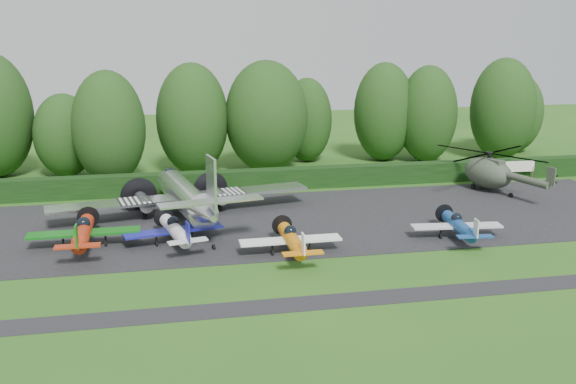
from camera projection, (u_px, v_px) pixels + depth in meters
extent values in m
plane|color=#255718|center=(270.00, 268.00, 42.28)|extent=(160.00, 160.00, 0.00)
cube|color=black|center=(249.00, 224.00, 51.78)|extent=(70.00, 18.00, 0.01)
cube|color=black|center=(287.00, 305.00, 36.57)|extent=(70.00, 2.00, 0.00)
cube|color=black|center=(234.00, 191.00, 62.24)|extent=(90.00, 1.60, 2.00)
cylinder|color=silver|center=(185.00, 197.00, 52.71)|extent=(2.28, 11.91, 2.28)
cone|color=silver|center=(183.00, 178.00, 59.05)|extent=(2.28, 1.49, 2.28)
cone|color=silver|center=(189.00, 215.00, 45.80)|extent=(2.28, 2.98, 2.28)
sphere|color=black|center=(183.00, 175.00, 58.02)|extent=(1.49, 1.49, 1.49)
cube|color=silver|center=(185.00, 197.00, 53.73)|extent=(21.84, 2.38, 0.22)
cube|color=white|center=(136.00, 198.00, 52.96)|extent=(2.58, 2.48, 0.05)
cube|color=white|center=(232.00, 193.00, 54.44)|extent=(2.58, 2.48, 0.05)
cylinder|color=silver|center=(147.00, 200.00, 53.77)|extent=(1.09, 3.18, 1.09)
cylinder|color=silver|center=(222.00, 196.00, 54.95)|extent=(1.09, 3.18, 1.09)
cylinder|color=black|center=(147.00, 193.00, 55.89)|extent=(3.18, 0.03, 3.18)
cylinder|color=black|center=(220.00, 190.00, 57.07)|extent=(3.18, 0.03, 3.18)
cube|color=silver|center=(189.00, 203.00, 44.77)|extent=(7.44, 1.39, 0.14)
cube|color=silver|center=(188.00, 185.00, 44.14)|extent=(0.18, 2.18, 3.77)
cylinder|color=black|center=(147.00, 214.00, 53.66)|extent=(0.25, 0.89, 0.89)
cylinder|color=black|center=(223.00, 210.00, 54.84)|extent=(0.25, 0.89, 0.89)
cylinder|color=black|center=(191.00, 250.00, 45.21)|extent=(0.18, 0.44, 0.44)
cylinder|color=#AE2910|center=(83.00, 233.00, 45.48)|extent=(1.08, 6.20, 1.08)
sphere|color=black|center=(84.00, 223.00, 46.00)|extent=(0.95, 0.95, 0.95)
cube|color=#0E6312|center=(84.00, 233.00, 46.06)|extent=(7.89, 1.46, 0.16)
cube|color=#AE2910|center=(77.00, 246.00, 41.88)|extent=(2.93, 0.79, 0.11)
cube|color=#0E6312|center=(75.00, 236.00, 41.59)|extent=(0.11, 0.90, 1.46)
cylinder|color=black|center=(89.00, 217.00, 49.28)|extent=(1.69, 0.02, 1.69)
cylinder|color=black|center=(64.00, 246.00, 45.79)|extent=(0.16, 0.50, 0.50)
cylinder|color=black|center=(106.00, 244.00, 46.33)|extent=(0.16, 0.50, 0.50)
cylinder|color=black|center=(89.00, 234.00, 48.53)|extent=(0.14, 0.45, 0.45)
cylinder|color=silver|center=(175.00, 230.00, 46.37)|extent=(0.99, 5.68, 0.99)
sphere|color=black|center=(175.00, 222.00, 46.84)|extent=(0.87, 0.87, 0.87)
cube|color=#181991|center=(175.00, 230.00, 46.90)|extent=(7.23, 1.34, 0.14)
cube|color=silver|center=(176.00, 242.00, 43.06)|extent=(2.69, 0.72, 0.10)
cube|color=#181991|center=(176.00, 233.00, 42.80)|extent=(0.10, 0.83, 1.34)
cylinder|color=black|center=(174.00, 216.00, 49.85)|extent=(1.55, 0.02, 1.55)
cylinder|color=black|center=(157.00, 243.00, 46.65)|extent=(0.14, 0.45, 0.45)
cylinder|color=black|center=(194.00, 240.00, 47.15)|extent=(0.14, 0.45, 0.45)
cylinder|color=black|center=(175.00, 232.00, 49.16)|extent=(0.12, 0.41, 0.41)
cylinder|color=orange|center=(292.00, 240.00, 44.25)|extent=(0.98, 5.62, 0.98)
sphere|color=black|center=(290.00, 231.00, 44.72)|extent=(0.86, 0.86, 0.86)
cube|color=white|center=(291.00, 240.00, 44.78)|extent=(7.15, 1.33, 0.14)
cube|color=orange|center=(302.00, 253.00, 40.99)|extent=(2.66, 0.72, 0.10)
cube|color=white|center=(303.00, 244.00, 40.72)|extent=(0.10, 0.82, 1.33)
cylinder|color=black|center=(282.00, 225.00, 47.70)|extent=(1.53, 0.02, 1.53)
cylinder|color=black|center=(272.00, 253.00, 44.53)|extent=(0.14, 0.45, 0.45)
cylinder|color=black|center=(310.00, 250.00, 45.03)|extent=(0.14, 0.45, 0.45)
cylinder|color=black|center=(285.00, 241.00, 47.02)|extent=(0.12, 0.41, 0.41)
cylinder|color=navy|center=(459.00, 226.00, 47.63)|extent=(0.93, 5.34, 0.93)
sphere|color=black|center=(456.00, 218.00, 48.08)|extent=(0.82, 0.82, 0.82)
cube|color=silver|center=(456.00, 226.00, 48.13)|extent=(6.80, 1.26, 0.14)
cube|color=navy|center=(480.00, 236.00, 44.53)|extent=(2.52, 0.68, 0.10)
cube|color=silver|center=(481.00, 228.00, 44.28)|extent=(0.10, 0.78, 1.26)
cylinder|color=black|center=(440.00, 213.00, 50.91)|extent=(1.46, 0.02, 1.46)
cylinder|color=black|center=(441.00, 237.00, 47.90)|extent=(0.14, 0.43, 0.43)
cylinder|color=black|center=(472.00, 235.00, 48.37)|extent=(0.14, 0.43, 0.43)
cylinder|color=black|center=(444.00, 228.00, 50.26)|extent=(0.12, 0.39, 0.39)
ellipsoid|color=#313A2D|center=(488.00, 173.00, 61.92)|extent=(3.06, 5.61, 2.93)
cylinder|color=#313A2D|center=(512.00, 180.00, 57.66)|extent=(0.69, 5.88, 0.69)
cube|color=#313A2D|center=(532.00, 178.00, 54.55)|extent=(0.12, 0.88, 1.57)
cylinder|color=black|center=(489.00, 158.00, 61.56)|extent=(0.29, 0.29, 0.78)
cylinder|color=black|center=(489.00, 153.00, 61.45)|extent=(0.69, 0.69, 0.25)
cylinder|color=black|center=(489.00, 153.00, 61.45)|extent=(11.76, 11.76, 0.06)
cube|color=#313A2D|center=(493.00, 163.00, 60.90)|extent=(0.88, 1.96, 0.69)
ellipsoid|color=black|center=(480.00, 168.00, 63.39)|extent=(1.86, 1.86, 1.68)
cylinder|color=black|center=(473.00, 186.00, 62.85)|extent=(0.18, 0.55, 0.55)
cylinder|color=black|center=(492.00, 185.00, 63.22)|extent=(0.18, 0.55, 0.55)
cylinder|color=black|center=(503.00, 196.00, 59.32)|extent=(0.16, 0.47, 0.47)
cylinder|color=#3F3326|center=(502.00, 175.00, 66.09)|extent=(0.13, 0.13, 1.34)
cylinder|color=#3F3326|center=(532.00, 173.00, 66.71)|extent=(0.13, 0.13, 1.34)
cube|color=white|center=(518.00, 166.00, 66.21)|extent=(3.58, 0.09, 1.12)
cylinder|color=black|center=(67.00, 163.00, 68.06)|extent=(0.70, 0.70, 2.88)
ellipsoid|color=#1C3711|center=(65.00, 135.00, 67.32)|extent=(6.37, 6.37, 8.79)
cylinder|color=black|center=(426.00, 146.00, 75.44)|extent=(0.70, 0.70, 3.68)
ellipsoid|color=#1C3711|center=(428.00, 114.00, 74.50)|extent=(6.84, 6.84, 11.24)
cylinder|color=black|center=(194.00, 156.00, 69.12)|extent=(0.70, 0.70, 3.89)
ellipsoid|color=#1C3711|center=(192.00, 119.00, 68.12)|extent=(7.64, 7.64, 11.89)
cylinder|color=black|center=(513.00, 139.00, 81.52)|extent=(0.70, 0.70, 3.23)
ellipsoid|color=#1C3711|center=(515.00, 113.00, 80.70)|extent=(6.77, 6.77, 9.88)
cylinder|color=black|center=(383.00, 145.00, 76.17)|extent=(0.70, 0.70, 3.78)
ellipsoid|color=#1C3711|center=(384.00, 112.00, 75.20)|extent=(7.08, 7.08, 11.54)
cylinder|color=black|center=(111.00, 166.00, 64.65)|extent=(0.70, 0.70, 3.74)
ellipsoid|color=#1C3711|center=(109.00, 128.00, 63.69)|extent=(7.21, 7.21, 11.42)
cylinder|color=black|center=(500.00, 143.00, 76.92)|extent=(0.70, 0.70, 3.93)
ellipsoid|color=#1C3711|center=(503.00, 109.00, 75.91)|extent=(7.63, 7.63, 12.02)
cylinder|color=black|center=(307.00, 148.00, 75.59)|extent=(0.70, 0.70, 3.21)
ellipsoid|color=#1C3711|center=(307.00, 120.00, 74.77)|extent=(5.81, 5.81, 9.81)
cylinder|color=black|center=(267.00, 154.00, 70.13)|extent=(0.70, 0.70, 3.96)
ellipsoid|color=#1C3711|center=(266.00, 117.00, 69.12)|extent=(8.95, 8.95, 12.09)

